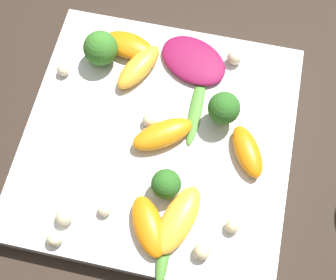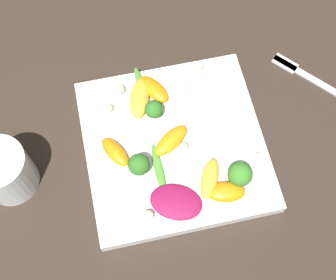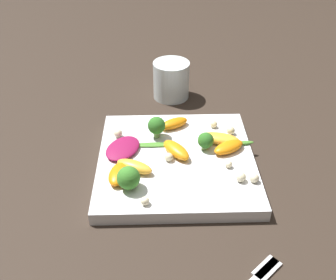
% 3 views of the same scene
% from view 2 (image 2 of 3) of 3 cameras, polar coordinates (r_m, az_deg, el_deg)
% --- Properties ---
extents(ground_plane, '(2.40, 2.40, 0.00)m').
position_cam_2_polar(ground_plane, '(0.76, 0.75, -0.99)').
color(ground_plane, '#2D231C').
extents(plate, '(0.28, 0.28, 0.02)m').
position_cam_2_polar(plate, '(0.75, 0.76, -0.64)').
color(plate, white).
rests_on(plate, ground_plane).
extents(drinking_glass, '(0.08, 0.08, 0.09)m').
position_cam_2_polar(drinking_glass, '(0.74, -19.32, -3.37)').
color(drinking_glass, silver).
rests_on(drinking_glass, ground_plane).
extents(fork, '(0.14, 0.16, 0.01)m').
position_cam_2_polar(fork, '(0.85, 17.24, 7.14)').
color(fork, silver).
rests_on(fork, ground_plane).
extents(radicchio_leaf_0, '(0.09, 0.08, 0.01)m').
position_cam_2_polar(radicchio_leaf_0, '(0.70, 0.99, -7.57)').
color(radicchio_leaf_0, maroon).
rests_on(radicchio_leaf_0, plate).
extents(orange_segment_0, '(0.07, 0.06, 0.02)m').
position_cam_2_polar(orange_segment_0, '(0.72, 0.39, -0.15)').
color(orange_segment_0, orange).
rests_on(orange_segment_0, plate).
extents(orange_segment_1, '(0.05, 0.08, 0.02)m').
position_cam_2_polar(orange_segment_1, '(0.76, -3.52, 5.07)').
color(orange_segment_1, '#FCAD33').
rests_on(orange_segment_1, plate).
extents(orange_segment_2, '(0.06, 0.04, 0.02)m').
position_cam_2_polar(orange_segment_2, '(0.70, 7.04, -6.31)').
color(orange_segment_2, orange).
rests_on(orange_segment_2, plate).
extents(orange_segment_3, '(0.05, 0.06, 0.02)m').
position_cam_2_polar(orange_segment_3, '(0.72, -6.48, -1.47)').
color(orange_segment_3, orange).
rests_on(orange_segment_3, plate).
extents(orange_segment_4, '(0.06, 0.07, 0.02)m').
position_cam_2_polar(orange_segment_4, '(0.77, -1.75, 6.22)').
color(orange_segment_4, orange).
rests_on(orange_segment_4, plate).
extents(orange_segment_5, '(0.05, 0.07, 0.02)m').
position_cam_2_polar(orange_segment_5, '(0.71, 5.10, -4.71)').
color(orange_segment_5, '#FCAD33').
rests_on(orange_segment_5, plate).
extents(broccoli_floret_0, '(0.03, 0.03, 0.03)m').
position_cam_2_polar(broccoli_floret_0, '(0.74, -1.74, 3.75)').
color(broccoli_floret_0, '#7A9E51').
rests_on(broccoli_floret_0, plate).
extents(broccoli_floret_1, '(0.04, 0.04, 0.04)m').
position_cam_2_polar(broccoli_floret_1, '(0.70, 8.77, -4.15)').
color(broccoli_floret_1, '#7A9E51').
rests_on(broccoli_floret_1, plate).
extents(broccoli_floret_2, '(0.03, 0.03, 0.04)m').
position_cam_2_polar(broccoli_floret_2, '(0.69, -3.56, -3.03)').
color(broccoli_floret_2, '#84AD5B').
rests_on(broccoli_floret_2, plate).
extents(arugula_sprig_0, '(0.02, 0.06, 0.01)m').
position_cam_2_polar(arugula_sprig_0, '(0.78, -3.41, 6.97)').
color(arugula_sprig_0, '#47842D').
rests_on(arugula_sprig_0, plate).
extents(arugula_sprig_1, '(0.02, 0.09, 0.00)m').
position_cam_2_polar(arugula_sprig_1, '(0.72, -1.11, -3.67)').
color(arugula_sprig_1, '#47842D').
rests_on(arugula_sprig_1, plate).
extents(macadamia_nut_0, '(0.01, 0.01, 0.01)m').
position_cam_2_polar(macadamia_nut_0, '(0.77, 1.73, 6.31)').
color(macadamia_nut_0, beige).
rests_on(macadamia_nut_0, plate).
extents(macadamia_nut_1, '(0.01, 0.01, 0.01)m').
position_cam_2_polar(macadamia_nut_1, '(0.76, -7.28, 3.88)').
color(macadamia_nut_1, beige).
rests_on(macadamia_nut_1, plate).
extents(macadamia_nut_2, '(0.02, 0.02, 0.02)m').
position_cam_2_polar(macadamia_nut_2, '(0.79, 3.85, 9.09)').
color(macadamia_nut_2, beige).
rests_on(macadamia_nut_2, plate).
extents(macadamia_nut_3, '(0.02, 0.02, 0.02)m').
position_cam_2_polar(macadamia_nut_3, '(0.69, -2.42, -9.18)').
color(macadamia_nut_3, beige).
rests_on(macadamia_nut_3, plate).
extents(macadamia_nut_4, '(0.02, 0.02, 0.02)m').
position_cam_2_polar(macadamia_nut_4, '(0.72, 1.92, -0.85)').
color(macadamia_nut_4, beige).
rests_on(macadamia_nut_4, plate).
extents(macadamia_nut_5, '(0.01, 0.01, 0.01)m').
position_cam_2_polar(macadamia_nut_5, '(0.73, 10.84, -2.01)').
color(macadamia_nut_5, beige).
rests_on(macadamia_nut_5, plate).
extents(macadamia_nut_6, '(0.02, 0.02, 0.02)m').
position_cam_2_polar(macadamia_nut_6, '(0.77, -5.88, 6.20)').
color(macadamia_nut_6, beige).
rests_on(macadamia_nut_6, plate).
extents(macadamia_nut_7, '(0.02, 0.02, 0.02)m').
position_cam_2_polar(macadamia_nut_7, '(0.78, 4.04, 7.78)').
color(macadamia_nut_7, beige).
rests_on(macadamia_nut_7, plate).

